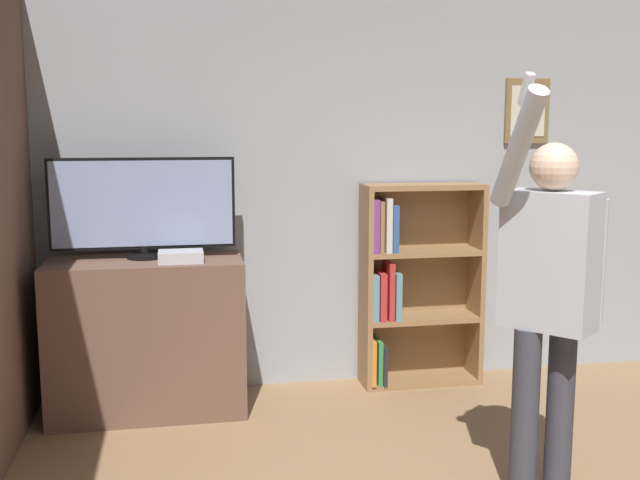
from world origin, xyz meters
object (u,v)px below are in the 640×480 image
object	(u,v)px
television	(143,206)
game_console	(181,256)
person	(549,289)
bookshelf	(409,284)

from	to	relation	value
television	game_console	size ratio (longest dim) A/B	4.20
game_console	television	bearing A→B (deg)	141.71
game_console	person	xyz separation A→B (m)	(1.68, -1.42, 0.03)
game_console	bookshelf	xyz separation A→B (m)	(1.55, 0.32, -0.30)
bookshelf	game_console	bearing A→B (deg)	-168.40
bookshelf	person	distance (m)	1.77
bookshelf	person	xyz separation A→B (m)	(0.13, -1.74, 0.33)
game_console	person	bearing A→B (deg)	-40.16
person	game_console	bearing A→B (deg)	-170.05
game_console	bookshelf	distance (m)	1.61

